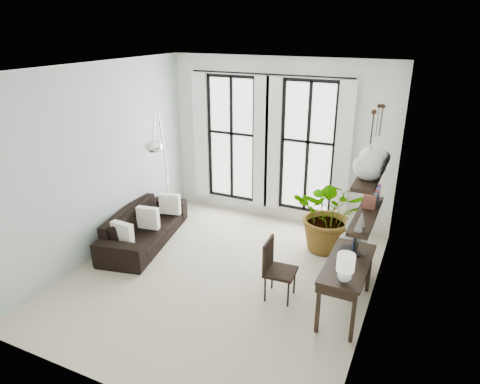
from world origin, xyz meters
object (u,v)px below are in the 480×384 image
Objects in this scene: sofa at (144,226)px; desk_chair at (275,266)px; plant at (330,213)px; desk at (347,267)px; buddha at (352,252)px; arc_lamp at (159,140)px.

sofa is 2.82m from desk_chair.
plant is 1.80m from desk.
sofa is at bearing -172.94° from buddha.
plant is at bearing 74.61° from desk_chair.
arc_lamp is (0.10, 0.49, 1.50)m from sofa.
plant is 0.59× the size of arc_lamp.
plant is (3.11, 1.13, 0.37)m from sofa.
desk_chair reaches higher than sofa.
plant is 1.40× the size of buddha.
sofa is 3.33m from plant.
desk is at bearing -69.45° from plant.
sofa is 0.92× the size of arc_lamp.
arc_lamp is (-3.64, 1.05, 1.10)m from desk.
buddha is (3.54, -0.04, -1.41)m from arc_lamp.
buddha reaches higher than desk_chair.
desk is 1.02m from desk_chair.
desk reaches higher than sofa.
desk_chair is (-0.36, -1.73, -0.18)m from plant.
desk is 1.05m from buddha.
plant is 1.54× the size of desk_chair.
buddha is (3.64, 0.45, 0.10)m from sofa.
desk is (3.75, -0.55, 0.40)m from sofa.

